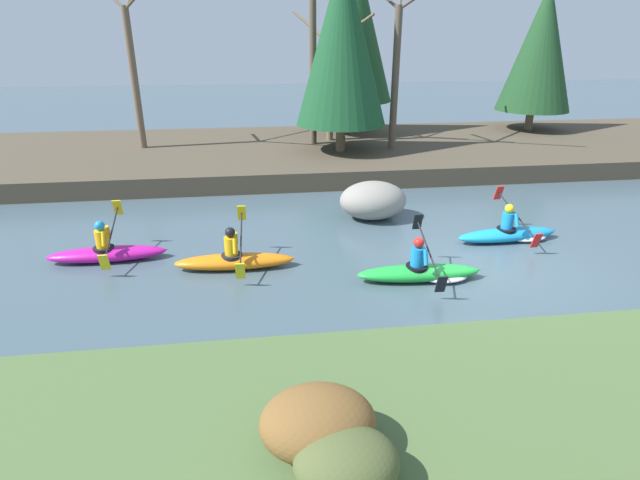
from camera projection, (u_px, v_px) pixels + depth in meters
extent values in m
plane|color=#425660|center=(486.00, 268.00, 11.49)|extent=(90.00, 90.00, 0.00)
cube|color=#4C4233|center=(376.00, 151.00, 21.30)|extent=(44.00, 9.08, 0.66)
cylinder|color=brown|center=(340.00, 138.00, 19.60)|extent=(0.36, 0.36, 1.04)
cone|color=#194C28|center=(342.00, 40.00, 18.23)|extent=(3.44, 3.44, 6.06)
cylinder|color=brown|center=(350.00, 117.00, 23.14)|extent=(0.36, 0.36, 1.45)
cone|color=#1E4723|center=(352.00, 23.00, 21.59)|extent=(3.70, 3.70, 6.57)
cylinder|color=#7A664C|center=(529.00, 120.00, 23.95)|extent=(0.36, 0.36, 0.91)
cone|color=#1E4723|center=(541.00, 47.00, 22.70)|extent=(3.36, 3.36, 5.59)
cylinder|color=brown|center=(135.00, 80.00, 19.34)|extent=(0.28, 0.28, 5.27)
cylinder|color=brown|center=(313.00, 73.00, 19.98)|extent=(0.28, 0.28, 5.66)
cylinder|color=#7A664C|center=(330.00, 92.00, 20.99)|extent=(0.28, 0.28, 4.03)
cylinder|color=#7A664C|center=(312.00, 28.00, 20.48)|extent=(1.51, 1.29, 1.36)
cylinder|color=#7A664C|center=(352.00, 30.00, 19.59)|extent=(1.58, 1.35, 1.20)
cylinder|color=#7A664C|center=(335.00, 26.00, 20.77)|extent=(0.71, 1.70, 1.51)
cylinder|color=brown|center=(395.00, 80.00, 19.25)|extent=(0.28, 0.28, 5.28)
ellipsoid|color=brown|center=(318.00, 422.00, 5.58)|extent=(1.32, 1.10, 0.72)
ellipsoid|color=#4C562D|center=(347.00, 463.00, 5.13)|extent=(1.11, 0.93, 0.60)
ellipsoid|color=#1993D6|center=(507.00, 235.00, 12.90)|extent=(2.73, 0.77, 0.34)
cone|color=#1993D6|center=(550.00, 231.00, 13.12)|extent=(0.36, 0.22, 0.20)
cylinder|color=black|center=(506.00, 230.00, 12.84)|extent=(0.51, 0.51, 0.08)
cylinder|color=#1984CC|center=(508.00, 221.00, 12.74)|extent=(0.32, 0.32, 0.42)
sphere|color=yellow|center=(509.00, 208.00, 12.61)|extent=(0.24, 0.24, 0.23)
cylinder|color=#1984CC|center=(507.00, 214.00, 12.94)|extent=(0.10, 0.23, 0.35)
cylinder|color=#1984CC|center=(517.00, 220.00, 12.51)|extent=(0.10, 0.23, 0.35)
cylinder|color=black|center=(516.00, 215.00, 12.73)|extent=(0.16, 1.91, 0.65)
cube|color=red|center=(499.00, 193.00, 13.47)|extent=(0.21, 0.17, 0.41)
cube|color=red|center=(536.00, 240.00, 11.99)|extent=(0.21, 0.17, 0.41)
ellipsoid|color=white|center=(526.00, 236.00, 13.03)|extent=(1.14, 0.77, 0.18)
ellipsoid|color=green|center=(419.00, 273.00, 10.85)|extent=(2.72, 0.71, 0.34)
cone|color=green|center=(474.00, 270.00, 10.95)|extent=(0.36, 0.21, 0.20)
cylinder|color=black|center=(417.00, 267.00, 10.79)|extent=(0.50, 0.50, 0.08)
cylinder|color=#1984CC|center=(418.00, 257.00, 10.70)|extent=(0.31, 0.31, 0.42)
sphere|color=red|center=(419.00, 243.00, 10.57)|extent=(0.24, 0.24, 0.23)
cylinder|color=#1984CC|center=(419.00, 248.00, 10.89)|extent=(0.10, 0.23, 0.35)
cylinder|color=#1984CC|center=(426.00, 257.00, 10.45)|extent=(0.10, 0.23, 0.35)
cylinder|color=black|center=(429.00, 251.00, 10.67)|extent=(0.12, 1.91, 0.65)
cube|color=black|center=(418.00, 222.00, 11.42)|extent=(0.21, 0.17, 0.41)
cube|color=black|center=(441.00, 284.00, 9.91)|extent=(0.21, 0.17, 0.41)
ellipsoid|color=white|center=(443.00, 275.00, 10.93)|extent=(1.13, 0.75, 0.18)
ellipsoid|color=orange|center=(234.00, 261.00, 11.40)|extent=(2.71, 0.67, 0.34)
cone|color=orange|center=(289.00, 258.00, 11.52)|extent=(0.35, 0.21, 0.20)
cylinder|color=black|center=(232.00, 256.00, 11.34)|extent=(0.49, 0.49, 0.08)
cylinder|color=yellow|center=(231.00, 246.00, 11.24)|extent=(0.31, 0.31, 0.42)
sphere|color=black|center=(230.00, 232.00, 11.12)|extent=(0.24, 0.24, 0.23)
cylinder|color=yellow|center=(236.00, 238.00, 11.44)|extent=(0.10, 0.23, 0.35)
cylinder|color=yellow|center=(235.00, 246.00, 11.00)|extent=(0.10, 0.23, 0.35)
cylinder|color=black|center=(241.00, 240.00, 11.22)|extent=(0.08, 1.91, 0.65)
cube|color=yellow|center=(242.00, 213.00, 11.97)|extent=(0.20, 0.16, 0.41)
cube|color=yellow|center=(240.00, 271.00, 10.46)|extent=(0.20, 0.16, 0.41)
ellipsoid|color=#C61999|center=(107.00, 254.00, 11.78)|extent=(2.72, 0.69, 0.34)
cone|color=#C61999|center=(161.00, 250.00, 11.96)|extent=(0.36, 0.21, 0.20)
cylinder|color=black|center=(104.00, 249.00, 11.71)|extent=(0.50, 0.50, 0.08)
cylinder|color=yellow|center=(102.00, 239.00, 11.62)|extent=(0.31, 0.31, 0.42)
sphere|color=#1E89D1|center=(100.00, 226.00, 11.49)|extent=(0.24, 0.24, 0.23)
cylinder|color=yellow|center=(108.00, 231.00, 11.82)|extent=(0.10, 0.23, 0.35)
cylinder|color=yellow|center=(103.00, 239.00, 11.38)|extent=(0.10, 0.23, 0.35)
cylinder|color=black|center=(111.00, 233.00, 11.60)|extent=(0.10, 1.91, 0.65)
cube|color=yellow|center=(118.00, 207.00, 12.35)|extent=(0.21, 0.16, 0.41)
cube|color=yellow|center=(104.00, 262.00, 10.86)|extent=(0.21, 0.16, 0.41)
ellipsoid|color=gray|center=(373.00, 200.00, 14.33)|extent=(1.92, 1.51, 1.09)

